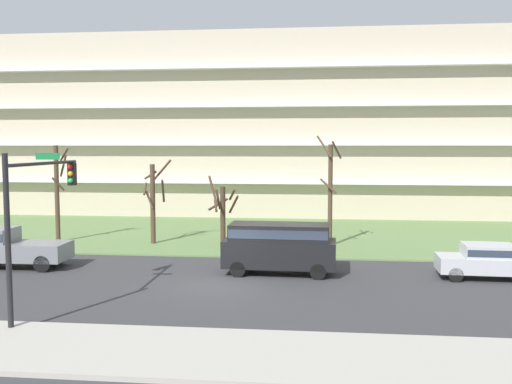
# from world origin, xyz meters

# --- Properties ---
(ground) EXTENTS (160.00, 160.00, 0.00)m
(ground) POSITION_xyz_m (0.00, 0.00, 0.00)
(ground) COLOR #38383A
(sidewalk_curb_near) EXTENTS (80.00, 4.00, 0.15)m
(sidewalk_curb_near) POSITION_xyz_m (0.00, -8.00, 0.07)
(sidewalk_curb_near) COLOR #ADA89E
(sidewalk_curb_near) RESTS_ON ground
(grass_lawn_strip) EXTENTS (80.00, 16.00, 0.08)m
(grass_lawn_strip) POSITION_xyz_m (0.00, 14.00, 0.04)
(grass_lawn_strip) COLOR #66844C
(grass_lawn_strip) RESTS_ON ground
(apartment_building) EXTENTS (51.68, 14.29, 15.27)m
(apartment_building) POSITION_xyz_m (0.00, 28.67, 7.64)
(apartment_building) COLOR beige
(apartment_building) RESTS_ON ground
(tree_far_left) EXTENTS (0.96, 1.35, 6.00)m
(tree_far_left) POSITION_xyz_m (-11.80, 9.51, 3.20)
(tree_far_left) COLOR #4C3828
(tree_far_left) RESTS_ON ground
(tree_left) EXTENTS (1.69, 1.68, 5.15)m
(tree_left) POSITION_xyz_m (-5.81, 9.60, 2.71)
(tree_left) COLOR #4C3828
(tree_left) RESTS_ON ground
(tree_center) EXTENTS (1.96, 1.94, 4.19)m
(tree_center) POSITION_xyz_m (-1.60, 9.68, 2.11)
(tree_center) COLOR #423023
(tree_center) RESTS_ON ground
(tree_right) EXTENTS (1.51, 1.00, 6.56)m
(tree_right) POSITION_xyz_m (4.77, 9.77, 3.29)
(tree_right) COLOR #4C3828
(tree_right) RESTS_ON ground
(sedan_silver_near_left) EXTENTS (4.46, 1.95, 1.57)m
(sedan_silver_near_left) POSITION_xyz_m (11.66, 2.50, 0.87)
(sedan_silver_near_left) COLOR #B7BABF
(sedan_silver_near_left) RESTS_ON ground
(van_black_center_left) EXTENTS (5.26, 2.16, 2.36)m
(van_black_center_left) POSITION_xyz_m (2.28, 2.50, 1.40)
(van_black_center_left) COLOR black
(van_black_center_left) RESTS_ON ground
(pickup_gray_center_right) EXTENTS (5.45, 2.15, 1.95)m
(pickup_gray_center_right) POSITION_xyz_m (-11.06, 2.49, 1.02)
(pickup_gray_center_right) COLOR slate
(pickup_gray_center_right) RESTS_ON ground
(traffic_signal_mast) EXTENTS (0.90, 5.25, 5.74)m
(traffic_signal_mast) POSITION_xyz_m (-5.79, -4.75, 3.95)
(traffic_signal_mast) COLOR black
(traffic_signal_mast) RESTS_ON ground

